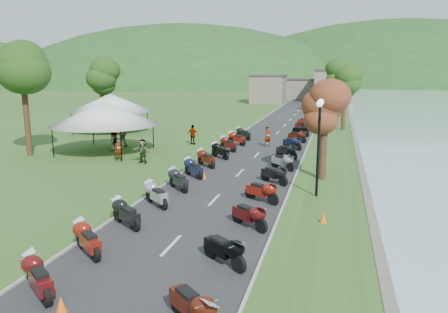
# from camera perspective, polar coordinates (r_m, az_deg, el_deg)

# --- Properties ---
(road) EXTENTS (7.00, 120.00, 0.02)m
(road) POSITION_cam_1_polar(r_m,az_deg,el_deg) (45.40, 7.03, 3.09)
(road) COLOR #2C2C2E
(road) RESTS_ON ground
(hills_backdrop) EXTENTS (360.00, 120.00, 76.00)m
(hills_backdrop) POSITION_cam_1_polar(r_m,az_deg,el_deg) (204.72, 13.13, 9.43)
(hills_backdrop) COLOR #285621
(hills_backdrop) RESTS_ON ground
(far_building) EXTENTS (18.00, 16.00, 5.00)m
(far_building) POSITION_cam_1_polar(r_m,az_deg,el_deg) (89.97, 9.68, 8.78)
(far_building) COLOR #796A5E
(far_building) RESTS_ON ground
(moto_row_left) EXTENTS (2.60, 40.58, 1.10)m
(moto_row_left) POSITION_cam_1_polar(r_m,az_deg,el_deg) (22.87, -7.49, -3.99)
(moto_row_left) COLOR #331411
(moto_row_left) RESTS_ON ground
(moto_row_right) EXTENTS (2.60, 46.69, 1.10)m
(moto_row_right) POSITION_cam_1_polar(r_m,az_deg,el_deg) (29.09, 7.48, -0.63)
(moto_row_right) COLOR #331411
(moto_row_right) RESTS_ON ground
(vendor_tent_main) EXTENTS (5.63, 5.63, 4.00)m
(vendor_tent_main) POSITION_cam_1_polar(r_m,az_deg,el_deg) (35.70, -15.25, 3.69)
(vendor_tent_main) COLOR silver
(vendor_tent_main) RESTS_ON ground
(vendor_tent_side) EXTENTS (5.54, 5.54, 4.00)m
(vendor_tent_side) POSITION_cam_1_polar(r_m,az_deg,el_deg) (46.55, -14.53, 5.48)
(vendor_tent_side) COLOR silver
(vendor_tent_side) RESTS_ON ground
(tree_park_left) EXTENTS (3.91, 3.91, 10.87)m
(tree_park_left) POSITION_cam_1_polar(r_m,az_deg,el_deg) (36.27, -24.71, 8.62)
(tree_park_left) COLOR #295118
(tree_park_left) RESTS_ON ground
(tree_lakeside) EXTENTS (2.37, 2.37, 6.58)m
(tree_lakeside) POSITION_cam_1_polar(r_m,az_deg,el_deg) (26.53, 12.96, 4.00)
(tree_lakeside) COLOR #295118
(tree_lakeside) RESTS_ON ground
(pedestrian_a) EXTENTS (0.75, 0.69, 1.67)m
(pedestrian_a) POSITION_cam_1_polar(r_m,az_deg,el_deg) (32.45, -13.50, -0.57)
(pedestrian_a) COLOR slate
(pedestrian_a) RESTS_ON ground
(pedestrian_b) EXTENTS (0.98, 0.64, 1.89)m
(pedestrian_b) POSITION_cam_1_polar(r_m,az_deg,el_deg) (38.47, -13.09, 1.32)
(pedestrian_b) COLOR slate
(pedestrian_b) RESTS_ON ground
(pedestrian_c) EXTENTS (0.53, 1.04, 1.55)m
(pedestrian_c) POSITION_cam_1_polar(r_m,az_deg,el_deg) (36.56, -14.04, 0.75)
(pedestrian_c) COLOR slate
(pedestrian_c) RESTS_ON ground
(traffic_cone_near) EXTENTS (0.35, 0.35, 0.55)m
(traffic_cone_near) POSITION_cam_1_polar(r_m,az_deg,el_deg) (13.33, -20.49, -17.80)
(traffic_cone_near) COLOR #F2590C
(traffic_cone_near) RESTS_ON ground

